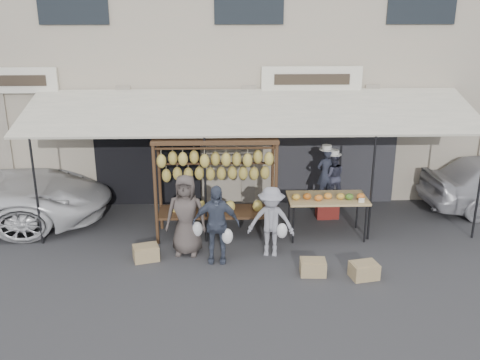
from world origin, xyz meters
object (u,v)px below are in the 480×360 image
object	(u,v)px
vendor_left	(325,174)
vendor_right	(333,176)
customer_right	(271,222)
crate_near_a	(313,267)
produce_table	(328,199)
banana_rack	(216,168)
crate_far	(146,253)
crate_near_b	(364,270)
customer_left	(186,215)
customer_mid	(216,224)

from	to	relation	value
vendor_left	vendor_right	bearing A→B (deg)	167.26
customer_right	crate_near_a	world-z (taller)	customer_right
produce_table	crate_near_a	bearing A→B (deg)	-108.13
crate_near_a	vendor_left	bearing A→B (deg)	75.90
banana_rack	produce_table	world-z (taller)	banana_rack
banana_rack	customer_right	xyz separation A→B (m)	(1.10, -0.95, -0.85)
produce_table	crate_far	size ratio (longest dim) A/B	3.47
vendor_left	crate_near_b	size ratio (longest dim) A/B	2.51
crate_near_a	banana_rack	bearing A→B (deg)	135.88
vendor_right	banana_rack	bearing A→B (deg)	20.72
customer_right	crate_near_a	size ratio (longest dim) A/B	3.05
customer_left	crate_near_b	bearing A→B (deg)	-12.10
customer_right	banana_rack	bearing A→B (deg)	148.25
crate_far	banana_rack	bearing A→B (deg)	37.81
produce_table	customer_mid	bearing A→B (deg)	-155.29
customer_mid	crate_far	world-z (taller)	customer_mid
banana_rack	customer_mid	size ratio (longest dim) A/B	1.64
vendor_right	crate_far	bearing A→B (deg)	27.32
customer_mid	crate_near_b	bearing A→B (deg)	-12.46
produce_table	vendor_left	bearing A→B (deg)	82.70
crate_near_b	customer_mid	bearing A→B (deg)	164.32
vendor_right	produce_table	bearing A→B (deg)	73.83
customer_mid	crate_far	xyz separation A→B (m)	(-1.41, 0.09, -0.64)
customer_left	crate_near_b	size ratio (longest dim) A/B	3.41
customer_mid	crate_near_a	xyz separation A→B (m)	(1.83, -0.61, -0.65)
banana_rack	customer_mid	distance (m)	1.41
banana_rack	crate_far	distance (m)	2.27
vendor_right	customer_left	size ratio (longest dim) A/B	0.67
banana_rack	customer_left	distance (m)	1.24
produce_table	crate_near_b	distance (m)	2.04
banana_rack	customer_left	bearing A→B (deg)	-126.41
crate_far	crate_near_a	bearing A→B (deg)	-12.17
banana_rack	vendor_left	bearing A→B (deg)	21.30
customer_mid	crate_near_a	world-z (taller)	customer_mid
produce_table	vendor_left	distance (m)	1.09
vendor_left	customer_right	size ratio (longest dim) A/B	0.85
banana_rack	crate_near_a	size ratio (longest dim) A/B	5.45
customer_left	crate_near_b	world-z (taller)	customer_left
customer_right	crate_far	distance (m)	2.57
vendor_left	crate_far	world-z (taller)	vendor_left
customer_mid	customer_right	world-z (taller)	customer_mid
banana_rack	crate_near_b	bearing A→B (deg)	-35.12
banana_rack	produce_table	size ratio (longest dim) A/B	1.53
vendor_right	customer_mid	distance (m)	3.49
produce_table	customer_mid	size ratio (longest dim) A/B	1.07
vendor_left	crate_near_a	xyz separation A→B (m)	(-0.70, -2.77, -0.95)
crate_near_a	vendor_right	bearing A→B (deg)	72.48
customer_mid	crate_near_b	world-z (taller)	customer_mid
produce_table	vendor_right	distance (m)	1.14
vendor_right	crate_far	distance (m)	4.70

